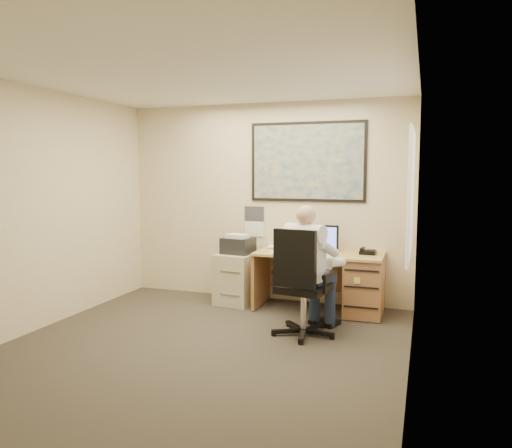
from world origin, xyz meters
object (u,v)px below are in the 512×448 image
(office_chair, at_px, (303,305))
(person, at_px, (305,270))
(filing_cabinet, at_px, (238,273))
(desk, at_px, (346,278))

(office_chair, height_order, person, person)
(filing_cabinet, distance_m, person, 1.54)
(filing_cabinet, xyz_separation_m, person, (1.15, -0.99, 0.31))
(desk, distance_m, office_chair, 1.12)
(desk, xyz_separation_m, filing_cabinet, (-1.45, -0.01, -0.04))
(office_chair, bearing_deg, person, 105.29)
(office_chair, bearing_deg, desk, 84.21)
(filing_cabinet, xyz_separation_m, office_chair, (1.16, -1.07, -0.06))
(filing_cabinet, height_order, office_chair, office_chair)
(desk, xyz_separation_m, office_chair, (-0.29, -1.08, -0.09))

